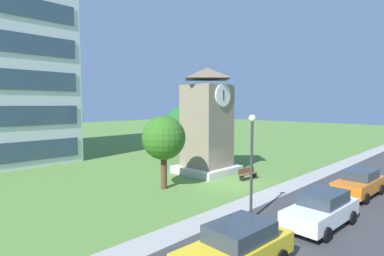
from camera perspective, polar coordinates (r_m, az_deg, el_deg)
ground_plane at (r=23.06m, az=7.44°, el=-10.28°), size 160.00×160.00×0.00m
street_asphalt at (r=19.66m, az=26.21°, el=-13.31°), size 120.00×7.20×0.01m
kerb_strip at (r=21.34m, az=14.67°, el=-11.60°), size 120.00×1.60×0.01m
clock_tower at (r=26.02m, az=2.79°, el=0.19°), size 4.45×4.45×8.89m
park_bench at (r=24.57m, az=10.29°, el=-8.29°), size 1.85×0.74×0.88m
street_lamp at (r=15.67m, az=11.02°, el=-4.82°), size 0.36×0.36×5.33m
tree_near_tower at (r=21.14m, az=-5.28°, el=-1.93°), size 3.02×3.02×5.05m
tree_by_building at (r=33.35m, az=-1.60°, el=0.73°), size 3.92×3.92×5.66m
parked_car_yellow at (r=11.59m, az=8.28°, el=-21.09°), size 4.68×2.24×1.69m
parked_car_white at (r=16.36m, az=22.92°, el=-13.66°), size 4.72×2.18×1.69m
parked_car_orange at (r=22.52m, az=28.59°, el=-8.90°), size 4.59×2.17×1.69m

